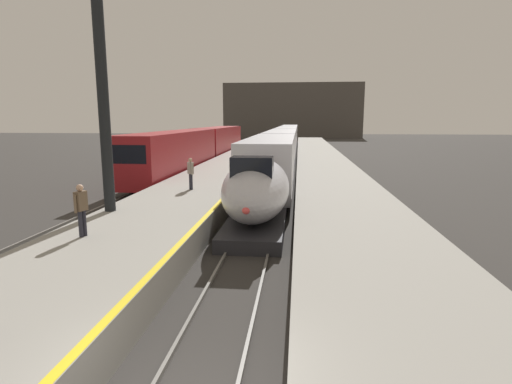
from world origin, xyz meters
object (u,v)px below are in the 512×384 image
highspeed_train_main (284,142)px  passenger_mid_platform (191,171)px  passenger_far_waiting (81,206)px  regional_train_adjacent (201,145)px  station_column_mid (100,54)px

highspeed_train_main → passenger_mid_platform: 29.74m
passenger_mid_platform → passenger_far_waiting: bearing=-97.2°
regional_train_adjacent → passenger_mid_platform: regional_train_adjacent is taller
station_column_mid → passenger_mid_platform: bearing=69.9°
highspeed_train_main → station_column_mid: bearing=-99.6°
highspeed_train_main → station_column_mid: station_column_mid is taller
passenger_mid_platform → passenger_far_waiting: size_ratio=1.00×
passenger_far_waiting → passenger_mid_platform: bearing=82.8°
regional_train_adjacent → passenger_far_waiting: regional_train_adjacent is taller
highspeed_train_main → passenger_far_waiting: (-5.08, -38.48, 0.07)m
regional_train_adjacent → passenger_mid_platform: (4.17, -19.75, -0.09)m
passenger_mid_platform → regional_train_adjacent: bearing=101.9°
passenger_far_waiting → highspeed_train_main: bearing=82.5°
highspeed_train_main → station_column_mid: 35.72m
regional_train_adjacent → passenger_mid_platform: size_ratio=21.66×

